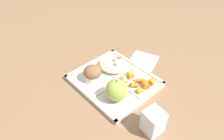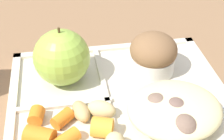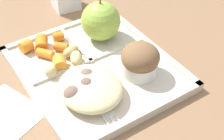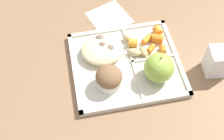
{
  "view_description": "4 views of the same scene",
  "coord_description": "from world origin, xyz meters",
  "views": [
    {
      "loc": [
        -0.44,
        0.42,
        0.59
      ],
      "look_at": [
        0.02,
        -0.0,
        0.05
      ],
      "focal_mm": 32.3,
      "sensor_mm": 36.0,
      "label": 1
    },
    {
      "loc": [
        -0.07,
        -0.35,
        0.34
      ],
      "look_at": [
        -0.01,
        0.03,
        0.04
      ],
      "focal_mm": 53.77,
      "sensor_mm": 36.0,
      "label": 2
    },
    {
      "loc": [
        0.46,
        -0.26,
        0.47
      ],
      "look_at": [
        0.06,
        0.0,
        0.05
      ],
      "focal_mm": 56.28,
      "sensor_mm": 36.0,
      "label": 3
    },
    {
      "loc": [
        0.14,
        0.49,
        0.73
      ],
      "look_at": [
        0.05,
        0.04,
        0.05
      ],
      "focal_mm": 47.78,
      "sensor_mm": 36.0,
      "label": 4
    }
  ],
  "objects": [
    {
      "name": "meatball_side",
      "position": [
        0.06,
        -0.05,
        0.03
      ],
      "size": [
        0.04,
        0.04,
        0.04
      ],
      "primitive_type": "sphere",
      "color": "brown",
      "rests_on": "lunch_tray"
    },
    {
      "name": "potato_chunk_golden",
      "position": [
        -0.06,
        -0.02,
        0.02
      ],
      "size": [
        0.03,
        0.04,
        0.02
      ],
      "primitive_type": "ellipsoid",
      "rotation": [
        0.0,
        0.0,
        4.95
      ],
      "color": "tan",
      "rests_on": "lunch_tray"
    },
    {
      "name": "carrot_slice_back",
      "position": [
        -0.12,
        -0.02,
        0.02
      ],
      "size": [
        0.02,
        0.03,
        0.02
      ],
      "primitive_type": "cylinder",
      "rotation": [
        0.0,
        1.57,
        4.52
      ],
      "color": "orange",
      "rests_on": "lunch_tray"
    },
    {
      "name": "green_apple",
      "position": [
        -0.08,
        0.06,
        0.06
      ],
      "size": [
        0.08,
        0.08,
        0.09
      ],
      "color": "#93B742",
      "rests_on": "lunch_tray"
    },
    {
      "name": "meatball_center",
      "position": [
        0.06,
        -0.08,
        0.03
      ],
      "size": [
        0.04,
        0.04,
        0.04
      ],
      "primitive_type": "sphere",
      "color": "#755B4C",
      "rests_on": "lunch_tray"
    },
    {
      "name": "potato_chunk_corner",
      "position": [
        -0.02,
        -0.09,
        0.03
      ],
      "size": [
        0.03,
        0.03,
        0.02
      ],
      "primitive_type": "ellipsoid",
      "rotation": [
        0.0,
        0.0,
        1.97
      ],
      "color": "tan",
      "rests_on": "lunch_tray"
    },
    {
      "name": "meatball_back",
      "position": [
        0.04,
        -0.04,
        0.03
      ],
      "size": [
        0.04,
        0.04,
        0.04
      ],
      "primitive_type": "sphere",
      "color": "#755B4C",
      "rests_on": "lunch_tray"
    },
    {
      "name": "potato_chunk_browned",
      "position": [
        -0.03,
        -0.03,
        0.02
      ],
      "size": [
        0.05,
        0.04,
        0.02
      ],
      "primitive_type": "ellipsoid",
      "rotation": [
        0.0,
        0.0,
        5.81
      ],
      "color": "tan",
      "rests_on": "lunch_tray"
    },
    {
      "name": "plastic_fork",
      "position": [
        0.08,
        -0.04,
        0.01
      ],
      "size": [
        0.15,
        0.03,
        0.0
      ],
      "color": "white",
      "rests_on": "lunch_tray"
    },
    {
      "name": "carrot_slice_near_corner",
      "position": [
        -0.12,
        -0.09,
        0.03
      ],
      "size": [
        0.03,
        0.03,
        0.03
      ],
      "primitive_type": "cylinder",
      "rotation": [
        0.0,
        1.57,
        4.86
      ],
      "color": "orange",
      "rests_on": "lunch_tray"
    },
    {
      "name": "meatball_front",
      "position": [
        0.08,
        -0.07,
        0.03
      ],
      "size": [
        0.03,
        0.03,
        0.03
      ],
      "primitive_type": "sphere",
      "color": "brown",
      "rests_on": "lunch_tray"
    },
    {
      "name": "egg_noodle_pile",
      "position": [
        0.06,
        -0.05,
        0.03
      ],
      "size": [
        0.13,
        0.11,
        0.04
      ],
      "primitive_type": "ellipsoid",
      "color": "beige",
      "rests_on": "lunch_tray"
    },
    {
      "name": "paper_napkin",
      "position": [
        0.01,
        -0.2,
        0.0
      ],
      "size": [
        0.16,
        0.16,
        0.0
      ],
      "primitive_type": "cube",
      "rotation": [
        0.0,
        0.0,
        0.36
      ],
      "color": "white",
      "rests_on": "ground"
    },
    {
      "name": "carrot_slice_small",
      "position": [
        -0.08,
        -0.03,
        0.02
      ],
      "size": [
        0.03,
        0.03,
        0.02
      ],
      "primitive_type": "cylinder",
      "rotation": [
        0.0,
        1.57,
        0.75
      ],
      "color": "orange",
      "rests_on": "lunch_tray"
    },
    {
      "name": "carrot_slice_diagonal",
      "position": [
        -0.08,
        -0.07,
        0.02
      ],
      "size": [
        0.04,
        0.04,
        0.02
      ],
      "primitive_type": "cylinder",
      "rotation": [
        0.0,
        1.57,
        0.61
      ],
      "color": "orange",
      "rests_on": "lunch_tray"
    },
    {
      "name": "bran_muffin",
      "position": [
        0.06,
        0.06,
        0.04
      ],
      "size": [
        0.07,
        0.07,
        0.07
      ],
      "color": "silver",
      "rests_on": "lunch_tray"
    },
    {
      "name": "carrot_slice_edge",
      "position": [
        -0.03,
        -0.06,
        0.03
      ],
      "size": [
        0.03,
        0.03,
        0.03
      ],
      "primitive_type": "cylinder",
      "rotation": [
        0.0,
        1.57,
        2.81
      ],
      "color": "orange",
      "rests_on": "lunch_tray"
    },
    {
      "name": "lunch_tray",
      "position": [
        -0.0,
        -0.0,
        0.01
      ],
      "size": [
        0.32,
        0.28,
        0.02
      ],
      "color": "beige",
      "rests_on": "ground"
    },
    {
      "name": "carrot_slice_tilted",
      "position": [
        -0.11,
        -0.06,
        0.03
      ],
      "size": [
        0.04,
        0.04,
        0.03
      ],
      "primitive_type": "cylinder",
      "rotation": [
        0.0,
        1.57,
        2.68
      ],
      "color": "orange",
      "rests_on": "lunch_tray"
    },
    {
      "name": "milk_carton",
      "position": [
        -0.25,
        0.06,
        0.04
      ],
      "size": [
        0.07,
        0.07,
        0.09
      ],
      "primitive_type": "cube",
      "rotation": [
        0.0,
        0.0,
        -0.12
      ],
      "color": "white",
      "rests_on": "ground"
    },
    {
      "name": "ground",
      "position": [
        0.0,
        0.0,
        0.0
      ],
      "size": [
        6.0,
        6.0,
        0.0
      ],
      "primitive_type": "plane",
      "color": "#846042"
    }
  ]
}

